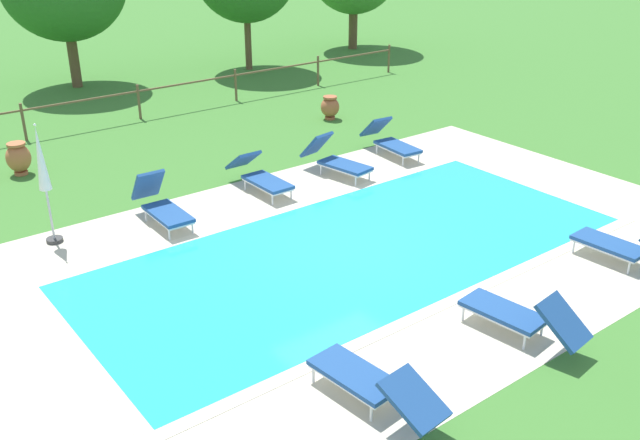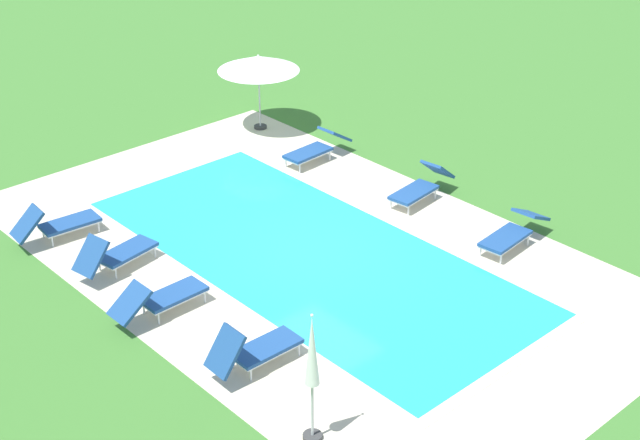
% 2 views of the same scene
% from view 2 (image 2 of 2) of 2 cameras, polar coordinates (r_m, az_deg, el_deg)
% --- Properties ---
extents(ground_plane, '(160.00, 160.00, 0.00)m').
position_cam_2_polar(ground_plane, '(20.44, -0.70, -2.08)').
color(ground_plane, '#3D752D').
extents(pool_deck_paving, '(14.91, 8.90, 0.01)m').
position_cam_2_polar(pool_deck_paving, '(20.43, -0.70, -2.07)').
color(pool_deck_paving, beige).
rests_on(pool_deck_paving, ground).
extents(swimming_pool_water, '(10.59, 4.58, 0.01)m').
position_cam_2_polar(swimming_pool_water, '(20.43, -0.70, -2.07)').
color(swimming_pool_water, '#23A8C1').
rests_on(swimming_pool_water, ground).
extents(pool_coping_rim, '(11.07, 5.06, 0.01)m').
position_cam_2_polar(pool_coping_rim, '(20.43, -0.70, -2.06)').
color(pool_coping_rim, beige).
rests_on(pool_coping_rim, ground).
extents(sun_lounger_north_near_steps, '(0.91, 1.97, 0.96)m').
position_cam_2_polar(sun_lounger_north_near_steps, '(20.15, -12.23, -1.99)').
color(sun_lounger_north_near_steps, navy).
rests_on(sun_lounger_north_near_steps, ground).
extents(sun_lounger_north_mid, '(0.63, 2.01, 0.83)m').
position_cam_2_polar(sun_lounger_north_mid, '(18.53, -9.60, -4.65)').
color(sun_lounger_north_mid, navy).
rests_on(sun_lounger_north_mid, ground).
extents(sun_lounger_north_far, '(0.63, 1.83, 1.02)m').
position_cam_2_polar(sun_lounger_north_far, '(16.87, -3.99, -7.82)').
color(sun_lounger_north_far, navy).
rests_on(sun_lounger_north_far, ground).
extents(sun_lounger_north_end, '(0.84, 2.05, 0.85)m').
position_cam_2_polar(sun_lounger_north_end, '(22.69, 6.13, 2.07)').
color(sun_lounger_north_end, navy).
rests_on(sun_lounger_north_end, ground).
extents(sun_lounger_south_near_corner, '(0.71, 2.07, 0.78)m').
position_cam_2_polar(sun_lounger_south_near_corner, '(24.66, -0.25, 4.41)').
color(sun_lounger_south_near_corner, navy).
rests_on(sun_lounger_south_near_corner, ground).
extents(sun_lounger_south_mid, '(0.80, 2.12, 0.71)m').
position_cam_2_polar(sun_lounger_south_mid, '(21.02, 11.62, -0.70)').
color(sun_lounger_south_mid, navy).
rests_on(sun_lounger_south_mid, ground).
extents(sun_lounger_south_far, '(0.77, 1.99, 0.91)m').
position_cam_2_polar(sun_lounger_south_far, '(21.65, -15.61, -0.21)').
color(sun_lounger_south_far, navy).
rests_on(sun_lounger_south_far, ground).
extents(patio_umbrella_open_foreground, '(2.28, 2.28, 2.17)m').
position_cam_2_polar(patio_umbrella_open_foreground, '(26.21, -3.76, 9.45)').
color(patio_umbrella_open_foreground, '#383838').
rests_on(patio_umbrella_open_foreground, ground).
extents(patio_umbrella_closed_row_west, '(0.32, 0.32, 2.42)m').
position_cam_2_polar(patio_umbrella_closed_row_west, '(14.64, -0.48, -8.56)').
color(patio_umbrella_closed_row_west, '#383838').
rests_on(patio_umbrella_closed_row_west, ground).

